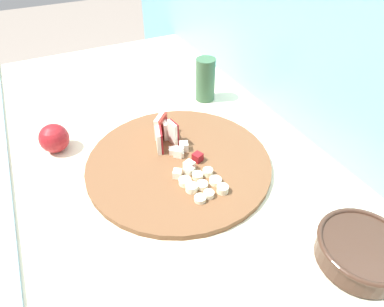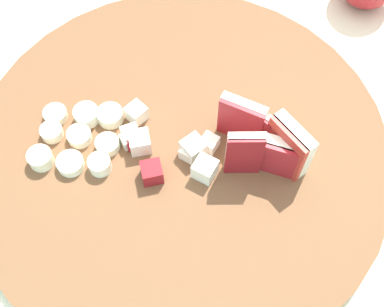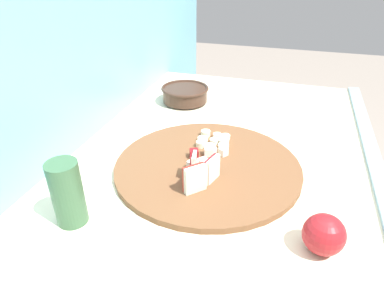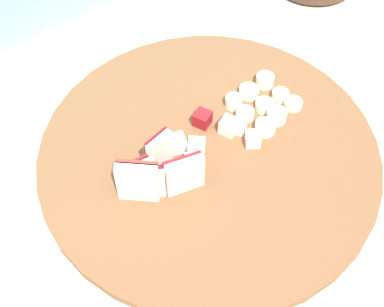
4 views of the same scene
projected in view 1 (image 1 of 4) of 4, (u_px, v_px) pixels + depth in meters
The scene contains 9 objects.
tiled_countertop at pixel (167, 252), 1.13m from camera, with size 1.52×0.77×0.90m.
tile_backsplash at pixel (273, 167), 1.12m from camera, with size 2.40×0.04×1.35m, color #6BADC6.
cutting_board at pixel (179, 162), 0.81m from camera, with size 0.45×0.45×0.02m, color brown.
apple_wedge_fan at pixel (164, 131), 0.85m from camera, with size 0.10×0.06×0.06m.
apple_dice_pile at pixel (185, 159), 0.79m from camera, with size 0.11×0.09×0.02m.
banana_slice_rows at pixel (203, 185), 0.73m from camera, with size 0.09×0.09×0.02m.
ceramic_bowl at pixel (362, 251), 0.59m from camera, with size 0.16×0.16×0.06m.
small_jar at pixel (205, 80), 1.02m from camera, with size 0.06×0.06×0.13m, color #335638.
whole_apple at pixel (54, 138), 0.83m from camera, with size 0.07×0.07×0.07m, color maroon.
Camera 1 is at (0.63, -0.21, 1.43)m, focal length 30.80 mm.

